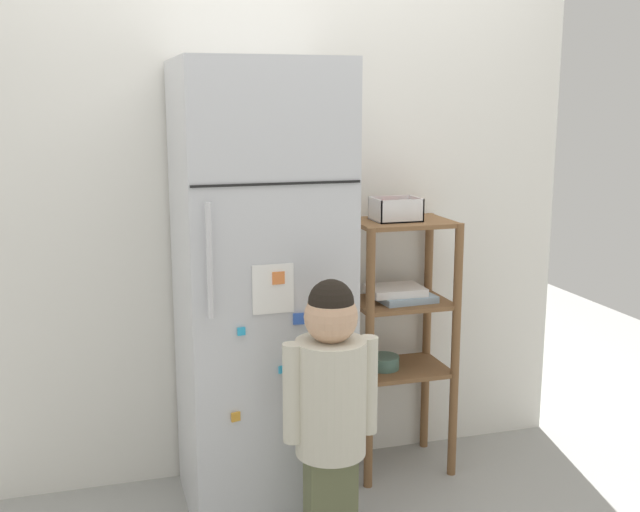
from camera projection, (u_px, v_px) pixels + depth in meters
The scene contains 6 objects.
ground_plane at pixel (302, 498), 3.10m from camera, with size 6.00×6.00×0.00m, color #999993.
kitchen_wall_back at pixel (279, 213), 3.21m from camera, with size 2.57×0.03×2.20m, color silver.
refrigerator at pixel (260, 293), 2.91m from camera, with size 0.58×0.63×1.70m.
child_standing at pixel (331, 397), 2.55m from camera, with size 0.32×0.24×1.00m.
pantry_shelf_unit at pixel (399, 320), 3.25m from camera, with size 0.41×0.32×1.07m.
fruit_bin at pixel (396, 211), 3.15m from camera, with size 0.18×0.15×0.09m.
Camera 1 is at (-0.75, -2.75, 1.56)m, focal length 43.84 mm.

